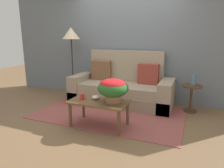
% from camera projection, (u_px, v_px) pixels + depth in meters
% --- Properties ---
extents(ground_plane, '(14.00, 14.00, 0.00)m').
position_uv_depth(ground_plane, '(108.00, 115.00, 3.92)').
color(ground_plane, brown).
extents(wall_back, '(6.40, 0.12, 2.65)m').
position_uv_depth(wall_back, '(129.00, 43.00, 4.75)').
color(wall_back, slate).
rests_on(wall_back, ground).
extents(area_rug, '(2.80, 1.71, 0.01)m').
position_uv_depth(area_rug, '(110.00, 113.00, 4.03)').
color(area_rug, '#994C47').
rests_on(area_rug, ground).
extents(couch, '(2.24, 0.87, 1.16)m').
position_uv_depth(couch, '(122.00, 88.00, 4.56)').
color(couch, gray).
rests_on(couch, ground).
extents(coffee_table, '(0.97, 0.55, 0.45)m').
position_uv_depth(coffee_table, '(99.00, 104.00, 3.36)').
color(coffee_table, brown).
rests_on(coffee_table, ground).
extents(side_table, '(0.40, 0.40, 0.54)m').
position_uv_depth(side_table, '(191.00, 94.00, 4.02)').
color(side_table, '#4C331E').
rests_on(side_table, ground).
extents(floor_lamp, '(0.43, 0.43, 1.69)m').
position_uv_depth(floor_lamp, '(71.00, 38.00, 4.86)').
color(floor_lamp, '#2D2823').
rests_on(floor_lamp, ground).
extents(potted_plant, '(0.49, 0.49, 0.38)m').
position_uv_depth(potted_plant, '(113.00, 88.00, 3.22)').
color(potted_plant, '#A36B4C').
rests_on(potted_plant, coffee_table).
extents(coffee_mug, '(0.12, 0.08, 0.10)m').
position_uv_depth(coffee_mug, '(82.00, 97.00, 3.39)').
color(coffee_mug, red).
rests_on(coffee_mug, coffee_table).
extents(snack_bowl, '(0.13, 0.13, 0.07)m').
position_uv_depth(snack_bowl, '(96.00, 97.00, 3.41)').
color(snack_bowl, silver).
rests_on(snack_bowl, coffee_table).
extents(table_vase, '(0.09, 0.09, 0.25)m').
position_uv_depth(table_vase, '(193.00, 80.00, 3.95)').
color(table_vase, slate).
rests_on(table_vase, side_table).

